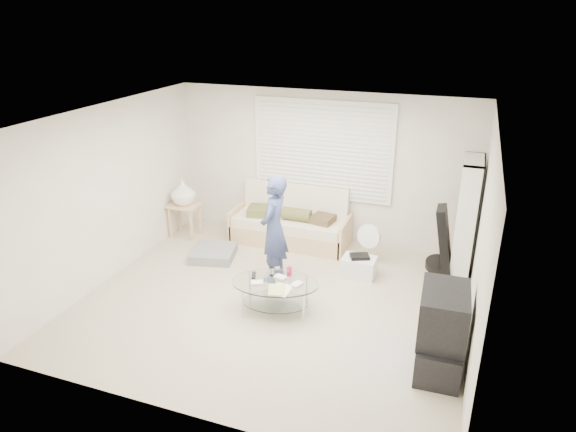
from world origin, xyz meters
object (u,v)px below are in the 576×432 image
at_px(bookshelf, 466,219).
at_px(tv_unit, 441,331).
at_px(futon_sofa, 291,224).
at_px(coffee_table, 276,288).

xyz_separation_m(bookshelf, tv_unit, (-0.13, -2.32, -0.42)).
height_order(futon_sofa, bookshelf, bookshelf).
bearing_deg(futon_sofa, coffee_table, -75.67).
bearing_deg(bookshelf, coffee_table, -139.96).
distance_m(bookshelf, coffee_table, 2.94).
distance_m(bookshelf, tv_unit, 2.36).
bearing_deg(tv_unit, futon_sofa, 135.85).
bearing_deg(bookshelf, tv_unit, -93.09).
height_order(futon_sofa, coffee_table, futon_sofa).
relative_size(futon_sofa, coffee_table, 1.57).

